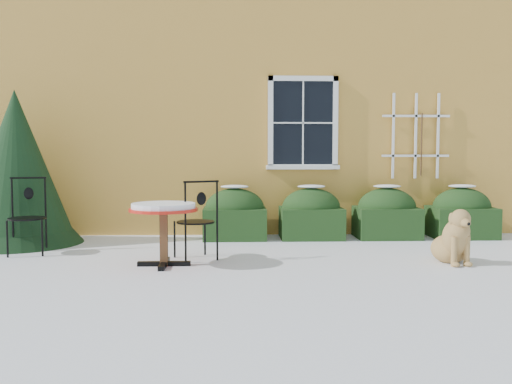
{
  "coord_description": "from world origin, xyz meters",
  "views": [
    {
      "loc": [
        -0.31,
        -7.04,
        1.46
      ],
      "look_at": [
        0.0,
        1.0,
        0.9
      ],
      "focal_mm": 40.0,
      "sensor_mm": 36.0,
      "label": 1
    }
  ],
  "objects_px": {
    "bistro_table": "(164,214)",
    "patio_chair_far": "(27,216)",
    "evergreen_shrub": "(17,182)",
    "dog": "(454,241)",
    "patio_chair_near": "(197,220)"
  },
  "relations": [
    {
      "from": "evergreen_shrub",
      "to": "bistro_table",
      "type": "height_order",
      "value": "evergreen_shrub"
    },
    {
      "from": "patio_chair_near",
      "to": "dog",
      "type": "distance_m",
      "value": 3.43
    },
    {
      "from": "evergreen_shrub",
      "to": "bistro_table",
      "type": "relative_size",
      "value": 2.8
    },
    {
      "from": "evergreen_shrub",
      "to": "dog",
      "type": "relative_size",
      "value": 2.89
    },
    {
      "from": "evergreen_shrub",
      "to": "patio_chair_far",
      "type": "bearing_deg",
      "value": -62.36
    },
    {
      "from": "patio_chair_far",
      "to": "dog",
      "type": "bearing_deg",
      "value": -20.83
    },
    {
      "from": "patio_chair_near",
      "to": "patio_chair_far",
      "type": "xyz_separation_m",
      "value": [
        -2.47,
        0.55,
        0.01
      ]
    },
    {
      "from": "bistro_table",
      "to": "patio_chair_far",
      "type": "height_order",
      "value": "patio_chair_far"
    },
    {
      "from": "patio_chair_near",
      "to": "dog",
      "type": "height_order",
      "value": "patio_chair_near"
    },
    {
      "from": "dog",
      "to": "evergreen_shrub",
      "type": "bearing_deg",
      "value": 157.18
    },
    {
      "from": "patio_chair_far",
      "to": "dog",
      "type": "height_order",
      "value": "patio_chair_far"
    },
    {
      "from": "evergreen_shrub",
      "to": "dog",
      "type": "bearing_deg",
      "value": -16.65
    },
    {
      "from": "evergreen_shrub",
      "to": "patio_chair_near",
      "type": "height_order",
      "value": "evergreen_shrub"
    },
    {
      "from": "patio_chair_near",
      "to": "dog",
      "type": "relative_size",
      "value": 1.28
    },
    {
      "from": "evergreen_shrub",
      "to": "dog",
      "type": "xyz_separation_m",
      "value": [
        6.34,
        -1.9,
        -0.68
      ]
    }
  ]
}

